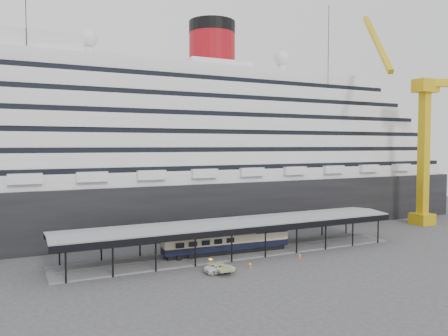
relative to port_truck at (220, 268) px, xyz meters
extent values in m
plane|color=#39393C|center=(6.77, 3.36, -0.61)|extent=(200.00, 200.00, 0.00)
cube|color=black|center=(6.77, 35.36, 4.39)|extent=(130.00, 30.00, 10.00)
cylinder|color=maroon|center=(14.77, 35.36, 36.79)|extent=(10.00, 10.00, 9.00)
cylinder|color=black|center=(14.77, 35.36, 42.04)|extent=(10.10, 10.10, 2.50)
sphere|color=silver|center=(-11.23, 35.36, 37.09)|extent=(3.60, 3.60, 3.60)
sphere|color=silver|center=(32.77, 35.36, 37.09)|extent=(3.60, 3.60, 3.60)
cube|color=slate|center=(6.77, 8.36, -0.49)|extent=(56.00, 8.00, 0.24)
cube|color=slate|center=(6.77, 7.64, -0.33)|extent=(54.00, 0.08, 0.10)
cube|color=slate|center=(6.77, 9.08, -0.33)|extent=(54.00, 0.08, 0.10)
cube|color=black|center=(6.77, 3.86, 3.84)|extent=(56.00, 0.18, 0.90)
cube|color=black|center=(6.77, 12.86, 3.84)|extent=(56.00, 0.18, 0.90)
cube|color=slate|center=(6.77, 8.36, 4.57)|extent=(56.00, 9.00, 0.24)
cylinder|color=black|center=(-22.44, 25.11, 22.99)|extent=(0.12, 0.12, 47.21)
cube|color=gold|center=(54.77, 13.36, 0.59)|extent=(4.00, 4.00, 2.40)
cube|color=gold|center=(54.77, 13.36, 14.79)|extent=(1.80, 1.80, 26.00)
cube|color=gold|center=(54.77, 13.36, 29.19)|extent=(5.00, 3.20, 2.80)
cube|color=gold|center=(45.90, 18.48, 38.59)|extent=(11.42, 18.78, 16.80)
cube|color=gold|center=(57.81, 11.61, 29.79)|extent=(6.00, 4.39, 1.60)
cylinder|color=black|center=(37.03, 23.60, 22.99)|extent=(0.12, 0.12, 47.21)
imported|color=silver|center=(0.00, 0.00, 0.00)|extent=(4.45, 2.15, 1.22)
cube|color=black|center=(5.05, 8.36, -0.04)|extent=(19.72, 3.37, 0.65)
cube|color=black|center=(5.05, 8.36, 0.80)|extent=(20.68, 3.79, 1.03)
cube|color=beige|center=(5.05, 8.36, 1.92)|extent=(20.68, 3.83, 1.21)
cube|color=black|center=(5.05, 8.36, 2.71)|extent=(20.68, 3.79, 0.37)
cube|color=#D33F0B|center=(0.07, -0.11, -0.60)|extent=(0.48, 0.48, 0.03)
cone|color=#D33F0B|center=(0.07, -0.11, -0.23)|extent=(0.40, 0.40, 0.73)
cylinder|color=white|center=(0.07, -0.11, -0.16)|extent=(0.23, 0.23, 0.14)
cube|color=#EC510D|center=(4.82, 0.41, -0.59)|extent=(0.57, 0.57, 0.03)
cone|color=#EC510D|center=(4.82, 0.41, -0.18)|extent=(0.48, 0.48, 0.82)
cylinder|color=white|center=(4.82, 0.41, -0.10)|extent=(0.26, 0.26, 0.16)
cube|color=orange|center=(14.24, 1.74, -0.60)|extent=(0.46, 0.46, 0.03)
cone|color=orange|center=(14.24, 1.74, -0.21)|extent=(0.39, 0.39, 0.76)
cylinder|color=white|center=(14.24, 1.74, -0.14)|extent=(0.24, 0.24, 0.15)
camera|label=1|loc=(-24.79, -52.36, 16.56)|focal=35.00mm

